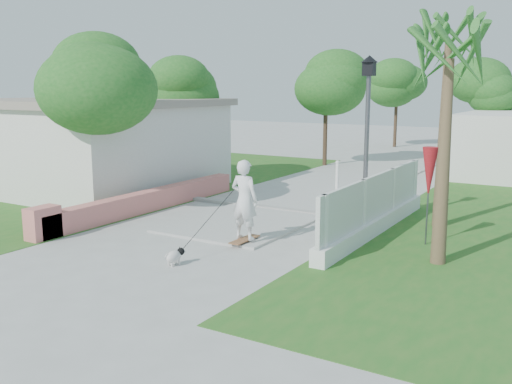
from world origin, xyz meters
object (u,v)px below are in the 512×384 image
Objects in this scene: street_lamp at (367,135)px; parked_car at (482,131)px; dog at (175,256)px; bollard at (337,175)px; skateboarder at (236,204)px; patio_umbrella at (429,174)px.

street_lamp is 26.81m from parked_car.
dog is 31.97m from parked_car.
bollard is 7.92m from skateboarder.
street_lamp reaches higher than parked_car.
patio_umbrella is at bearing -148.05° from parked_car.
street_lamp reaches higher than patio_umbrella.
dog is at bearing -156.25° from parked_car.
bollard is 0.25× the size of parked_car.
street_lamp reaches higher than dog.
dog is (-0.28, -1.90, -0.79)m from skateboarder.
parked_car reaches higher than bollard.
street_lamp is at bearing 152.24° from patio_umbrella.
patio_umbrella is 0.93× the size of skateboarder.
skateboarder is 30.07m from parked_car.
patio_umbrella is 6.06m from dog.
skateboarder reaches higher than parked_car.
street_lamp reaches higher than skateboarder.
street_lamp is 6.10m from dog.
bollard is at bearing 129.91° from patio_umbrella.
skateboarder is (0.83, -7.87, 0.40)m from bollard.
patio_umbrella reaches higher than dog.
dog is at bearing -133.49° from patio_umbrella.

